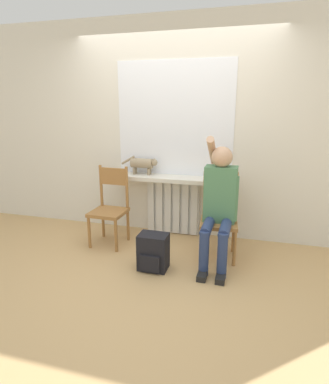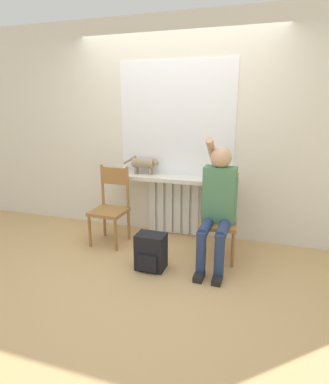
# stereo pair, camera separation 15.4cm
# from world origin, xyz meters

# --- Properties ---
(ground_plane) EXTENTS (12.00, 12.00, 0.00)m
(ground_plane) POSITION_xyz_m (0.00, 0.00, 0.00)
(ground_plane) COLOR tan
(wall_with_window) EXTENTS (7.00, 0.06, 2.70)m
(wall_with_window) POSITION_xyz_m (0.00, 1.23, 1.35)
(wall_with_window) COLOR silver
(wall_with_window) RESTS_ON ground_plane
(radiator) EXTENTS (0.70, 0.08, 0.74)m
(radiator) POSITION_xyz_m (-0.00, 1.15, 0.37)
(radiator) COLOR silver
(radiator) RESTS_ON ground_plane
(windowsill) EXTENTS (1.53, 0.30, 0.05)m
(windowsill) POSITION_xyz_m (0.00, 1.05, 0.77)
(windowsill) COLOR silver
(windowsill) RESTS_ON radiator
(window_glass) EXTENTS (1.47, 0.01, 1.39)m
(window_glass) POSITION_xyz_m (0.00, 1.20, 1.49)
(window_glass) COLOR white
(window_glass) RESTS_ON windowsill
(chair_left) EXTENTS (0.41, 0.41, 0.95)m
(chair_left) POSITION_xyz_m (-0.66, 0.64, 0.47)
(chair_left) COLOR #9E6B38
(chair_left) RESTS_ON ground_plane
(chair_right) EXTENTS (0.44, 0.44, 0.95)m
(chair_right) POSITION_xyz_m (0.66, 0.64, 0.47)
(chair_right) COLOR #9E6B38
(chair_right) RESTS_ON ground_plane
(person) EXTENTS (0.36, 1.00, 1.36)m
(person) POSITION_xyz_m (0.66, 0.52, 0.69)
(person) COLOR navy
(person) RESTS_ON ground_plane
(cat) EXTENTS (0.49, 0.12, 0.24)m
(cat) POSITION_xyz_m (-0.38, 1.09, 0.93)
(cat) COLOR #9E896B
(cat) RESTS_ON windowsill
(backpack) EXTENTS (0.30, 0.25, 0.38)m
(backpack) POSITION_xyz_m (0.05, 0.14, 0.19)
(backpack) COLOR black
(backpack) RESTS_ON ground_plane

